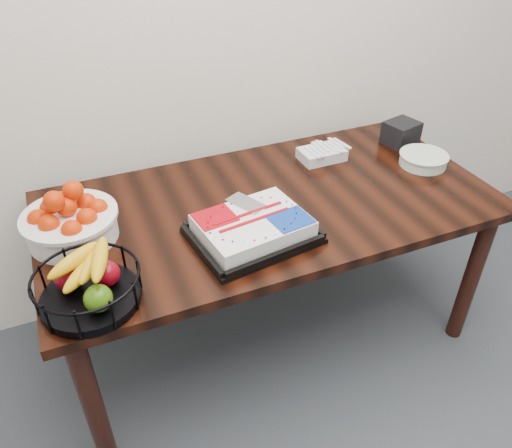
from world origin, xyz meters
name	(u,v)px	position (x,y,z in m)	size (l,w,h in m)	color
table	(270,218)	(0.00, 2.00, 0.66)	(1.80, 0.90, 0.75)	black
cake_tray	(253,228)	(-0.16, 1.80, 0.79)	(0.47, 0.39, 0.09)	black
tangerine_bowl	(69,217)	(-0.75, 2.05, 0.84)	(0.34, 0.34, 0.21)	white
fruit_basket	(88,285)	(-0.74, 1.69, 0.82)	(0.32, 0.32, 0.17)	black
plate_stack	(423,159)	(0.75, 2.00, 0.78)	(0.21, 0.21, 0.05)	white
fork_bag	(322,154)	(0.36, 2.22, 0.78)	(0.20, 0.13, 0.06)	silver
napkin_box	(401,133)	(0.78, 2.22, 0.80)	(0.15, 0.13, 0.11)	black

